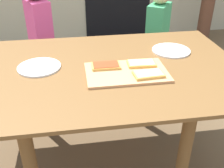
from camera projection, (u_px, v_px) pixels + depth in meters
ground_plane at (103, 162)px, 1.81m from camera, size 16.00×16.00×0.00m
dining_table at (101, 85)px, 1.51m from camera, size 1.56×0.99×0.71m
cutting_board at (127, 72)px, 1.40m from camera, size 0.42×0.27×0.01m
pizza_slice_far_left at (106, 66)px, 1.43m from camera, size 0.15×0.09×0.02m
pizza_slice_far_right at (141, 63)px, 1.46m from camera, size 0.15×0.10×0.02m
pizza_slice_near_right at (149, 74)px, 1.35m from camera, size 0.16×0.10×0.02m
plate_white_right at (171, 50)px, 1.65m from camera, size 0.23×0.23×0.01m
plate_white_left at (39, 67)px, 1.45m from camera, size 0.23×0.23×0.01m
child_left at (41, 36)px, 2.18m from camera, size 0.23×0.28×1.06m
child_right at (157, 37)px, 2.33m from camera, size 0.25×0.28×0.98m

